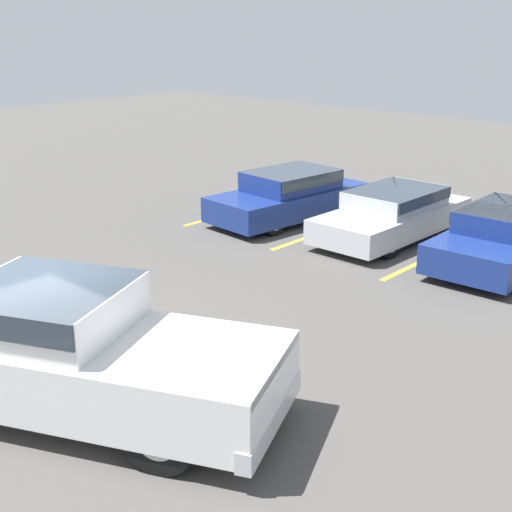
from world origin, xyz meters
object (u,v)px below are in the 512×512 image
Objects in this scene: pickup_truck at (70,350)px; wheel_stop_curb at (422,210)px; parked_sedan_a at (289,194)px; parked_sedan_b at (393,212)px; parked_sedan_c at (507,235)px.

wheel_stop_curb is (-1.69, 12.23, -0.81)m from pickup_truck.
parked_sedan_a reaches higher than wheel_stop_curb.
pickup_truck is at bearing 7.05° from parked_sedan_b.
wheel_stop_curb is at bearing 148.46° from parked_sedan_a.
wheel_stop_curb is at bearing -164.90° from parked_sedan_b.
pickup_truck is at bearing 28.62° from parked_sedan_a.
parked_sedan_c is (5.69, 0.34, -0.02)m from parked_sedan_a.
parked_sedan_b is at bearing 72.35° from pickup_truck.
pickup_truck is 9.79m from parked_sedan_c.
parked_sedan_b reaches higher than wheel_stop_curb.
parked_sedan_a is 1.01× the size of parked_sedan_b.
parked_sedan_b is at bearing 103.15° from parked_sedan_a.
parked_sedan_a is 1.03× the size of parked_sedan_c.
parked_sedan_c is 4.37m from wheel_stop_curb.
wheel_stop_curb is (-3.46, 2.60, -0.59)m from parked_sedan_c.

